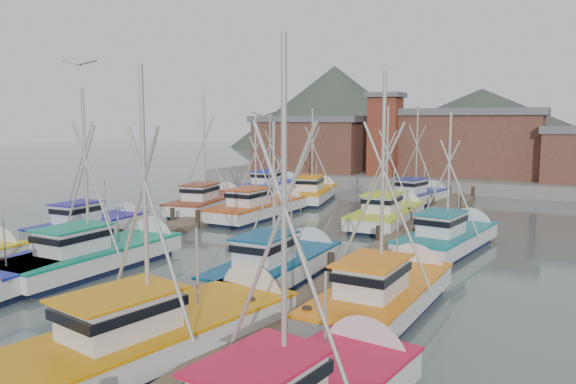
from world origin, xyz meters
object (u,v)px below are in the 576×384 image
at_px(boat_1, 171,330).
at_px(boat_12, 314,193).
at_px(boat_4, 102,254).
at_px(boat_8, 262,208).
at_px(lookout_tower, 385,133).

relative_size(boat_1, boat_12, 1.08).
xyz_separation_m(boat_4, boat_8, (-0.08, 15.66, -0.00)).
relative_size(boat_4, boat_12, 1.00).
height_order(lookout_tower, boat_1, lookout_tower).
height_order(lookout_tower, boat_8, lookout_tower).
xyz_separation_m(boat_1, boat_8, (-9.01, 22.00, -0.00)).
bearing_deg(boat_4, boat_12, 92.51).
distance_m(lookout_tower, boat_12, 14.17).
bearing_deg(boat_8, lookout_tower, 86.30).
bearing_deg(boat_4, lookout_tower, 88.93).
relative_size(lookout_tower, boat_8, 0.85).
bearing_deg(boat_4, boat_8, 92.76).
distance_m(boat_8, boat_12, 9.23).
distance_m(boat_4, boat_12, 24.89).
distance_m(lookout_tower, boat_4, 38.37).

